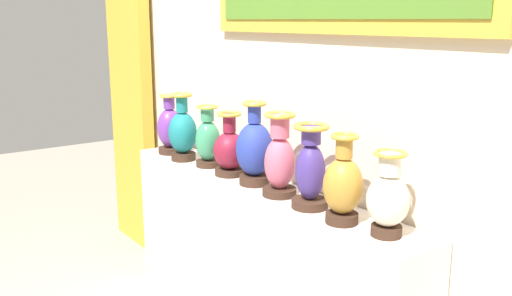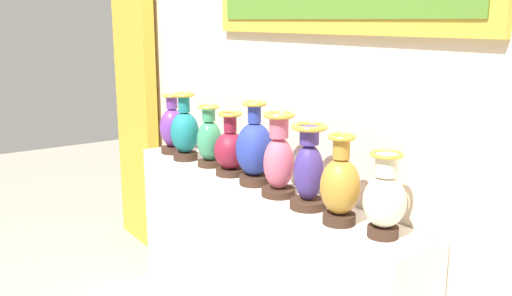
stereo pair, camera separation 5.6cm
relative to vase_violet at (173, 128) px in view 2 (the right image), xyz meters
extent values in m
cube|color=silver|center=(0.79, 0.03, -0.55)|extent=(1.94, 0.28, 0.81)
cube|color=beige|center=(0.79, 0.23, 0.45)|extent=(4.00, 0.10, 2.81)
cube|color=gold|center=(-0.78, 0.11, 0.11)|extent=(0.52, 0.08, 2.14)
cylinder|color=#382319|center=(0.00, 0.00, -0.13)|extent=(0.14, 0.14, 0.04)
ellipsoid|color=#6B3393|center=(0.00, 0.00, 0.00)|extent=(0.15, 0.15, 0.22)
cylinder|color=#6B3393|center=(0.00, 0.00, 0.15)|extent=(0.06, 0.06, 0.07)
torus|color=gold|center=(0.00, 0.00, 0.19)|extent=(0.11, 0.11, 0.02)
cylinder|color=#382319|center=(0.19, -0.02, -0.13)|extent=(0.13, 0.13, 0.04)
ellipsoid|color=#19727A|center=(0.19, -0.02, 0.01)|extent=(0.15, 0.15, 0.22)
cylinder|color=#19727A|center=(0.19, -0.02, 0.17)|extent=(0.06, 0.06, 0.10)
torus|color=gold|center=(0.19, -0.02, 0.21)|extent=(0.12, 0.12, 0.02)
cylinder|color=#382319|center=(0.38, 0.02, -0.13)|extent=(0.13, 0.13, 0.03)
ellipsoid|color=#388C60|center=(0.38, 0.02, -0.01)|extent=(0.13, 0.13, 0.21)
cylinder|color=#388C60|center=(0.38, 0.02, 0.13)|extent=(0.07, 0.07, 0.07)
torus|color=gold|center=(0.38, 0.02, 0.17)|extent=(0.11, 0.11, 0.01)
cylinder|color=#382319|center=(0.59, 0.02, -0.13)|extent=(0.15, 0.15, 0.03)
ellipsoid|color=maroon|center=(0.59, 0.02, -0.02)|extent=(0.16, 0.16, 0.18)
cylinder|color=maroon|center=(0.59, 0.02, 0.12)|extent=(0.06, 0.06, 0.09)
torus|color=gold|center=(0.59, 0.02, 0.16)|extent=(0.12, 0.12, 0.02)
cylinder|color=#382319|center=(0.79, 0.02, -0.12)|extent=(0.14, 0.14, 0.04)
ellipsoid|color=#263899|center=(0.79, 0.02, 0.02)|extent=(0.17, 0.17, 0.25)
cylinder|color=#263899|center=(0.79, 0.02, 0.19)|extent=(0.06, 0.06, 0.09)
torus|color=gold|center=(0.79, 0.02, 0.24)|extent=(0.11, 0.11, 0.02)
cylinder|color=#382319|center=(1.00, 0.01, -0.13)|extent=(0.15, 0.15, 0.03)
ellipsoid|color=#CC5972|center=(1.00, 0.01, 0.00)|extent=(0.13, 0.13, 0.23)
cylinder|color=#CC5972|center=(1.00, 0.01, 0.16)|extent=(0.08, 0.08, 0.10)
torus|color=gold|center=(1.00, 0.01, 0.21)|extent=(0.13, 0.13, 0.02)
cylinder|color=#382319|center=(1.20, 0.01, -0.13)|extent=(0.15, 0.15, 0.04)
ellipsoid|color=#3F2D7F|center=(1.20, 0.01, 0.01)|extent=(0.12, 0.12, 0.23)
cylinder|color=#3F2D7F|center=(1.20, 0.01, 0.16)|extent=(0.08, 0.08, 0.07)
torus|color=gold|center=(1.20, 0.01, 0.19)|extent=(0.14, 0.14, 0.02)
cylinder|color=#382319|center=(1.40, -0.01, -0.13)|extent=(0.12, 0.12, 0.04)
ellipsoid|color=#B27F2D|center=(1.40, -0.01, 0.00)|extent=(0.15, 0.15, 0.21)
cylinder|color=#B27F2D|center=(1.40, -0.01, 0.15)|extent=(0.06, 0.06, 0.08)
torus|color=gold|center=(1.40, -0.01, 0.19)|extent=(0.11, 0.11, 0.02)
cylinder|color=#382319|center=(1.59, 0.02, -0.13)|extent=(0.11, 0.11, 0.04)
ellipsoid|color=beige|center=(1.59, 0.02, -0.01)|extent=(0.15, 0.15, 0.19)
cylinder|color=beige|center=(1.59, 0.02, 0.12)|extent=(0.08, 0.08, 0.08)
torus|color=gold|center=(1.59, 0.02, 0.16)|extent=(0.12, 0.12, 0.02)
camera|label=1|loc=(2.83, -1.46, 0.61)|focal=39.19mm
camera|label=2|loc=(2.86, -1.41, 0.61)|focal=39.19mm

